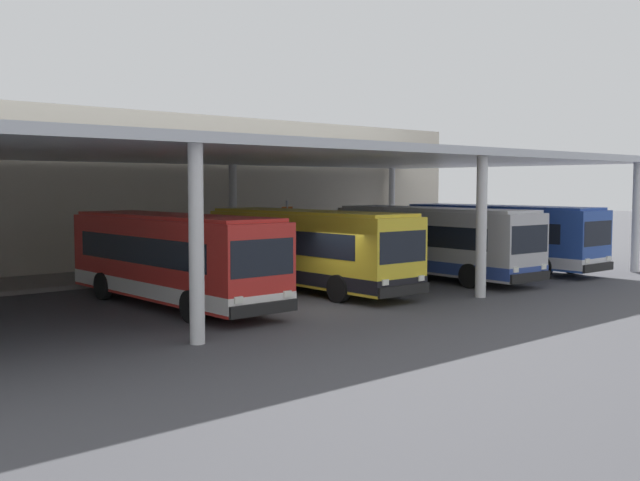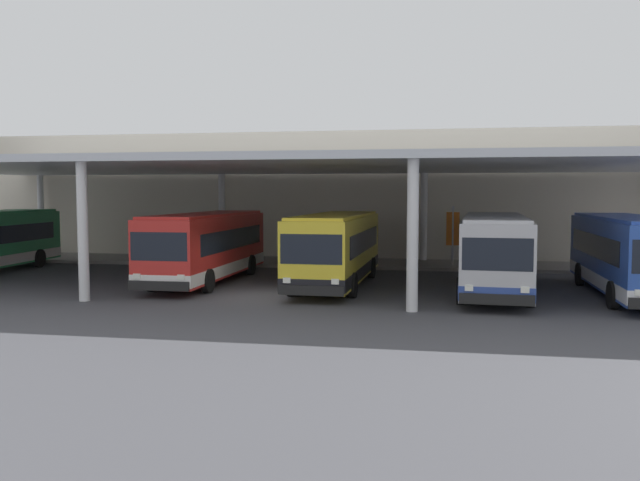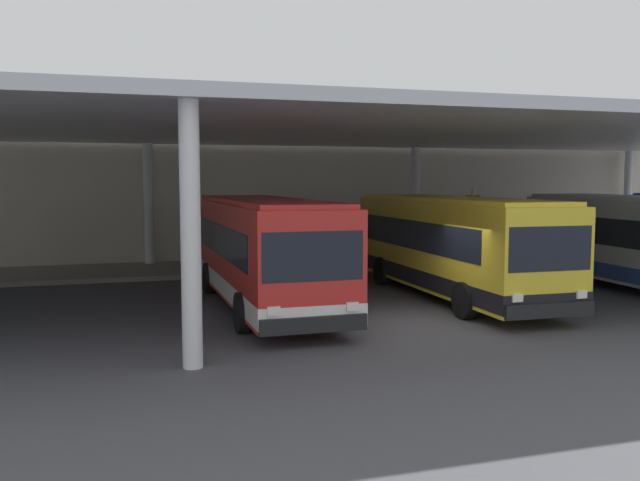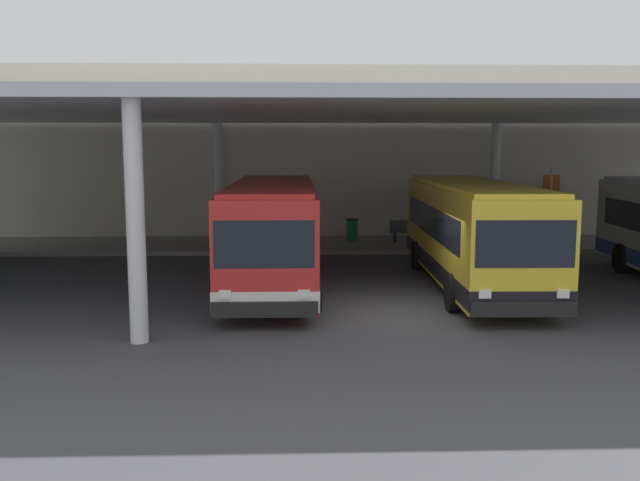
% 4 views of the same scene
% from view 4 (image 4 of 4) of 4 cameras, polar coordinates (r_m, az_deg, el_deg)
% --- Properties ---
extents(ground_plane, '(200.00, 200.00, 0.00)m').
position_cam_4_polar(ground_plane, '(18.15, 6.76, -5.89)').
color(ground_plane, '#47474C').
extents(platform_kerb, '(42.00, 4.50, 0.18)m').
position_cam_4_polar(platform_kerb, '(29.60, 3.36, -0.33)').
color(platform_kerb, gray).
rests_on(platform_kerb, ground).
extents(station_building_facade, '(48.00, 1.60, 7.86)m').
position_cam_4_polar(station_building_facade, '(32.54, 2.88, 7.19)').
color(station_building_facade, beige).
rests_on(station_building_facade, ground).
extents(canopy_shelter, '(40.00, 17.00, 5.55)m').
position_cam_4_polar(canopy_shelter, '(23.11, 4.90, 10.35)').
color(canopy_shelter, silver).
rests_on(canopy_shelter, ground).
extents(bus_second_bay, '(2.75, 10.54, 3.17)m').
position_cam_4_polar(bus_second_bay, '(21.02, -3.90, 0.62)').
color(bus_second_bay, red).
rests_on(bus_second_bay, ground).
extents(bus_middle_bay, '(2.88, 10.58, 3.17)m').
position_cam_4_polar(bus_middle_bay, '(21.53, 12.39, 0.63)').
color(bus_middle_bay, yellow).
rests_on(bus_middle_bay, ground).
extents(bench_waiting, '(1.80, 0.45, 0.92)m').
position_cam_4_polar(bench_waiting, '(29.87, 7.48, 0.80)').
color(bench_waiting, '#4C515B').
rests_on(bench_waiting, platform_kerb).
extents(trash_bin, '(0.52, 0.52, 0.98)m').
position_cam_4_polar(trash_bin, '(29.83, 2.64, 0.88)').
color(trash_bin, '#236638').
rests_on(trash_bin, platform_kerb).
extents(banner_sign, '(0.70, 0.12, 3.20)m').
position_cam_4_polar(banner_sign, '(30.33, 18.36, 3.08)').
color(banner_sign, '#B2B2B7').
rests_on(banner_sign, platform_kerb).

